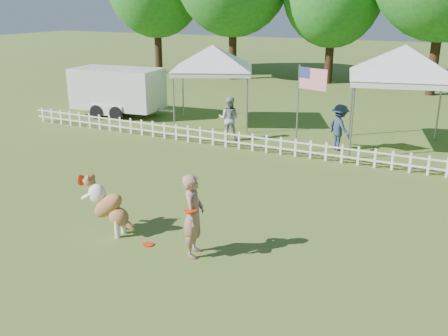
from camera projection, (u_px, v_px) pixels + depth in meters
name	position (u px, v px, depth m)	size (l,w,h in m)	color
ground	(172.00, 245.00, 10.26)	(120.00, 120.00, 0.00)	#475E1D
picket_fence	(288.00, 147.00, 16.09)	(22.00, 0.08, 0.60)	white
handler	(194.00, 215.00, 9.60)	(0.61, 0.40, 1.67)	#A17261
dog	(109.00, 206.00, 10.58)	(1.22, 0.41, 1.27)	brown
frisbee_on_turf	(148.00, 244.00, 10.24)	(0.23, 0.23, 0.02)	red
canopy_tent_left	(213.00, 86.00, 19.84)	(3.00, 3.00, 3.10)	white
canopy_tent_right	(400.00, 100.00, 16.40)	(3.27, 3.27, 3.38)	white
cargo_trailer	(118.00, 92.00, 21.66)	(4.74, 2.09, 2.09)	silver
flag_pole	(298.00, 109.00, 16.16)	(1.10, 0.11, 2.87)	gray
spectator_a	(229.00, 119.00, 17.84)	(0.76, 0.59, 1.56)	#A8A8AE
spectator_b	(340.00, 128.00, 16.59)	(1.00, 0.57, 1.54)	#25384F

